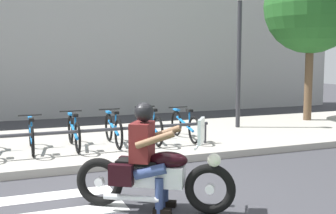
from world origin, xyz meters
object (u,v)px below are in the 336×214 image
at_px(bicycle_5, 150,127).
at_px(bicycle_4, 113,129).
at_px(bicycle_3, 74,132).
at_px(bicycle_6, 185,125).
at_px(bike_rack, 78,133).
at_px(motorcycle, 154,176).
at_px(tree_near_rack, 311,7).
at_px(bicycle_2, 31,135).
at_px(rider, 148,148).
at_px(street_lamp, 239,46).

bearing_deg(bicycle_5, bicycle_4, 180.00).
relative_size(bicycle_3, bicycle_6, 1.01).
xyz_separation_m(bicycle_3, bike_rack, (-0.00, -0.55, 0.08)).
bearing_deg(motorcycle, tree_near_rack, 36.63).
relative_size(bicycle_2, bicycle_4, 1.03).
height_order(bicycle_6, bike_rack, bicycle_6).
bearing_deg(bicycle_5, motorcycle, -108.97).
distance_m(motorcycle, tree_near_rack, 9.24).
bearing_deg(rider, bicycle_3, 96.05).
bearing_deg(motorcycle, bicycle_4, 83.65).
xyz_separation_m(bicycle_3, bicycle_6, (2.57, 0.00, -0.01)).
bearing_deg(bike_rack, street_lamp, 19.59).
xyz_separation_m(motorcycle, bicycle_4, (0.41, 3.68, 0.03)).
bearing_deg(motorcycle, bicycle_5, 71.03).
xyz_separation_m(bicycle_2, bike_rack, (0.86, -0.56, 0.09)).
bearing_deg(bicycle_4, tree_near_rack, 12.96).
bearing_deg(rider, bicycle_4, 82.62).
bearing_deg(rider, tree_near_rack, 36.15).
relative_size(motorcycle, street_lamp, 0.49).
relative_size(rider, bicycle_3, 0.85).
xyz_separation_m(bicycle_4, bike_rack, (-0.86, -0.55, 0.07)).
height_order(rider, bike_rack, rider).
relative_size(bicycle_4, bicycle_6, 0.94).
distance_m(motorcycle, bicycle_4, 3.70).
xyz_separation_m(bicycle_4, bicycle_5, (0.86, -0.00, 0.01)).
distance_m(rider, bicycle_6, 4.25).
bearing_deg(street_lamp, motorcycle, -131.48).
bearing_deg(bicycle_5, street_lamp, 20.52).
distance_m(bicycle_5, bike_rack, 1.80).
bearing_deg(bicycle_5, tree_near_rack, 14.82).
relative_size(motorcycle, tree_near_rack, 0.38).
relative_size(bicycle_5, bicycle_6, 1.00).
height_order(bicycle_4, bike_rack, bicycle_4).
height_order(bicycle_3, bicycle_6, bicycle_3).
bearing_deg(street_lamp, bicycle_2, -168.66).
relative_size(bicycle_2, tree_near_rack, 0.33).
bearing_deg(tree_near_rack, bicycle_2, -169.66).
height_order(bicycle_3, street_lamp, street_lamp).
relative_size(bike_rack, tree_near_rack, 1.14).
height_order(bicycle_4, bicycle_5, bicycle_5).
height_order(rider, street_lamp, street_lamp).
distance_m(bicycle_3, street_lamp, 5.16).
distance_m(bicycle_4, bicycle_6, 1.71).
bearing_deg(bicycle_3, street_lamp, 13.35).
xyz_separation_m(rider, bicycle_3, (-0.39, 3.63, -0.34)).
xyz_separation_m(rider, bicycle_4, (0.47, 3.63, -0.34)).
relative_size(bicycle_5, street_lamp, 0.44).
bearing_deg(tree_near_rack, bicycle_3, -168.50).
bearing_deg(bike_rack, bicycle_3, 89.99).
distance_m(rider, bike_rack, 3.11).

